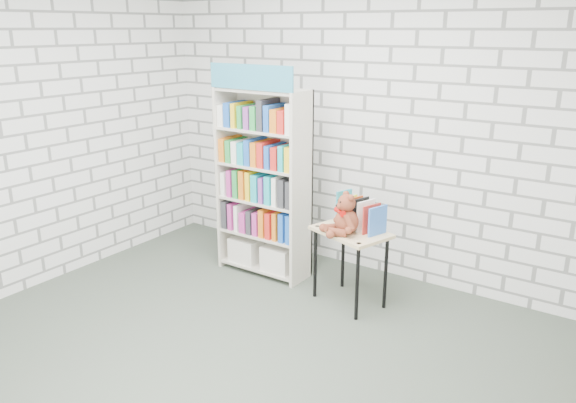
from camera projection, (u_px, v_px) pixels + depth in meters
The scene contains 6 objects.
ground at pixel (230, 357), 4.06m from camera, with size 4.50×4.50×0.00m, color #404A3E.
room_shell at pixel (221, 110), 3.53m from camera, with size 4.52×4.02×2.81m.
bookshelf at pixel (263, 182), 5.23m from camera, with size 0.88×0.34×1.98m.
display_table at pixel (351, 241), 4.71m from camera, with size 0.71×0.59×0.66m.
table_books at pixel (360, 214), 4.70m from camera, with size 0.47×0.31×0.25m.
teddy_bear at pixel (344, 217), 4.58m from camera, with size 0.34×0.33×0.35m.
Camera 1 is at (2.34, -2.69, 2.29)m, focal length 35.00 mm.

